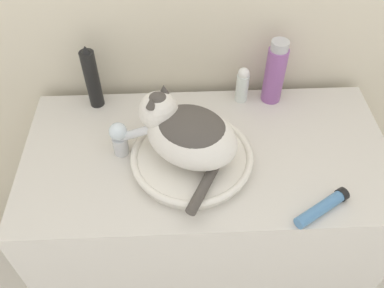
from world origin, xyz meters
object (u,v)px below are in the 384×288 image
at_px(mouthwash_bottle, 275,73).
at_px(cream_tube, 322,207).
at_px(faucet, 123,137).
at_px(hairspray_can_black, 92,78).
at_px(deodorant_stick, 242,84).
at_px(cat, 187,132).

bearing_deg(mouthwash_bottle, cream_tube, -82.97).
xyz_separation_m(faucet, hairspray_can_black, (-0.10, 0.22, 0.04)).
distance_m(deodorant_stick, mouthwash_bottle, 0.11).
bearing_deg(faucet, mouthwash_bottle, 39.06).
xyz_separation_m(hairspray_can_black, cream_tube, (0.62, -0.44, -0.09)).
bearing_deg(faucet, cat, 1.10).
distance_m(cat, mouthwash_bottle, 0.38).
bearing_deg(cream_tube, hairspray_can_black, 144.62).
bearing_deg(deodorant_stick, cat, -125.87).
relative_size(deodorant_stick, hairspray_can_black, 0.57).
bearing_deg(cream_tube, faucet, 156.55).
bearing_deg(cream_tube, deodorant_stick, 109.04).
bearing_deg(faucet, hairspray_can_black, 129.57).
xyz_separation_m(cat, cream_tube, (0.34, -0.18, -0.10)).
bearing_deg(hairspray_can_black, deodorant_stick, 0.00).
height_order(cat, hairspray_can_black, hairspray_can_black).
height_order(faucet, hairspray_can_black, hairspray_can_black).
xyz_separation_m(deodorant_stick, hairspray_can_black, (-0.47, 0.00, 0.04)).
distance_m(faucet, deodorant_stick, 0.42).
xyz_separation_m(deodorant_stick, cream_tube, (0.15, -0.44, -0.05)).
bearing_deg(faucet, deodorant_stick, 44.66).
xyz_separation_m(cat, hairspray_can_black, (-0.28, 0.26, -0.02)).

